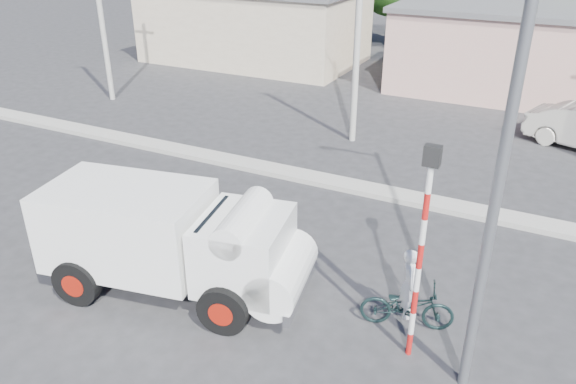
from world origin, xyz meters
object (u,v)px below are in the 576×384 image
at_px(bicycle, 407,306).
at_px(streetlight, 497,124).
at_px(truck, 175,240).
at_px(cyclist, 408,295).
at_px(traffic_pole, 422,239).

bearing_deg(bicycle, streetlight, -148.33).
height_order(truck, bicycle, truck).
distance_m(bicycle, streetlight, 4.75).
height_order(cyclist, streetlight, streetlight).
bearing_deg(traffic_pole, truck, -176.40).
bearing_deg(traffic_pole, bicycle, 110.60).
distance_m(truck, cyclist, 5.10).
distance_m(bicycle, traffic_pole, 2.26).
bearing_deg(bicycle, truck, 85.83).
xyz_separation_m(truck, streetlight, (6.18, 0.03, 3.62)).
relative_size(bicycle, traffic_pole, 0.44).
relative_size(bicycle, cyclist, 1.24).
relative_size(cyclist, streetlight, 0.17).
bearing_deg(bicycle, cyclist, -0.00).
bearing_deg(truck, bicycle, 2.18).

